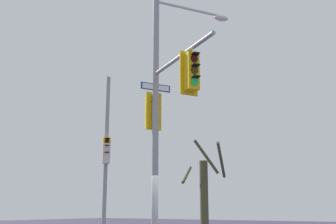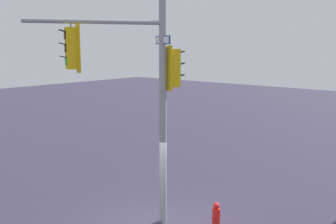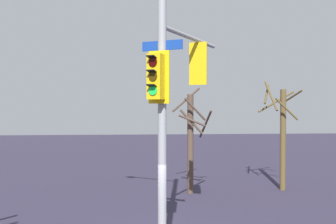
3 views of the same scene
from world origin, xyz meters
name	(u,v)px [view 1 (image 1 of 3)]	position (x,y,z in m)	size (l,w,h in m)	color
main_signal_pole_assembly	(167,94)	(0.04, -0.20, 5.13)	(3.89, 4.67, 9.13)	gray
secondary_pole_assembly	(106,153)	(-6.69, 4.30, 4.16)	(0.64, 0.62, 8.19)	gray
bare_tree_across_street	(204,194)	(-2.11, 6.06, 2.10)	(2.25, 2.21, 4.57)	#45462D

